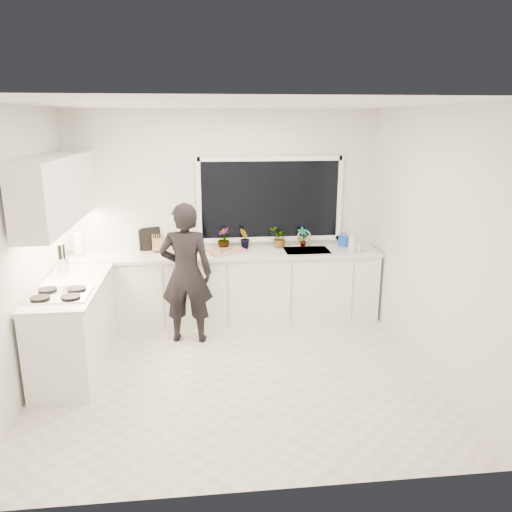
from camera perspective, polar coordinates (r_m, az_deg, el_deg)
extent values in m
cube|color=beige|center=(5.38, -2.43, -13.23)|extent=(4.00, 3.50, 0.02)
cube|color=white|center=(6.60, -3.62, 4.71)|extent=(4.00, 0.02, 2.70)
cube|color=white|center=(5.17, -25.45, 0.25)|extent=(0.02, 3.50, 2.70)
cube|color=white|center=(5.39, 19.23, 1.47)|extent=(0.02, 3.50, 2.70)
cube|color=white|center=(4.73, -2.81, 17.11)|extent=(4.00, 3.50, 0.02)
cube|color=black|center=(6.59, 1.62, 6.47)|extent=(1.80, 0.02, 1.00)
cube|color=white|center=(6.53, -3.35, -3.66)|extent=(3.92, 0.58, 0.88)
cube|color=white|center=(5.66, -20.00, -7.65)|extent=(0.58, 1.60, 0.88)
cube|color=silver|center=(6.39, -3.41, 0.21)|extent=(3.94, 0.62, 0.04)
cube|color=silver|center=(5.51, -20.44, -3.23)|extent=(0.62, 1.60, 0.04)
cube|color=white|center=(5.67, -21.68, 7.04)|extent=(0.34, 2.10, 0.70)
cube|color=silver|center=(6.54, 5.81, 0.24)|extent=(0.58, 0.42, 0.14)
cylinder|color=silver|center=(6.69, 5.50, 2.01)|extent=(0.03, 0.03, 0.22)
cube|color=black|center=(5.18, -21.59, -4.08)|extent=(0.56, 0.48, 0.03)
imported|color=black|center=(5.85, -7.98, -1.98)|extent=(0.65, 0.47, 1.67)
cube|color=silver|center=(6.36, -3.33, 0.47)|extent=(0.60, 0.52, 0.03)
cube|color=#BE3719|center=(6.36, -3.33, 0.62)|extent=(0.54, 0.47, 0.01)
cylinder|color=blue|center=(6.79, 9.97, 1.65)|extent=(0.16, 0.16, 0.13)
cylinder|color=white|center=(6.63, -19.66, 1.24)|extent=(0.13, 0.13, 0.26)
cube|color=#A06D4A|center=(6.52, -11.20, 1.43)|extent=(0.14, 0.11, 0.22)
cylinder|color=silver|center=(5.94, -21.20, -0.98)|extent=(0.15, 0.15, 0.16)
cube|color=black|center=(6.62, -12.29, 1.85)|extent=(0.22, 0.07, 0.28)
cube|color=black|center=(6.61, -11.86, 1.95)|extent=(0.24, 0.12, 0.30)
imported|color=#26662D|center=(6.51, -3.73, 2.00)|extent=(0.22, 0.22, 0.29)
imported|color=#26662D|center=(6.53, -1.27, 2.02)|extent=(0.14, 0.16, 0.28)
imported|color=#26662D|center=(6.58, 2.64, 2.06)|extent=(0.31, 0.30, 0.27)
imported|color=#26662D|center=(6.64, 5.38, 2.16)|extent=(0.17, 0.14, 0.28)
imported|color=#D8BF66|center=(6.49, 10.97, 1.65)|extent=(0.15, 0.15, 0.28)
imported|color=#D8BF66|center=(6.53, 11.65, 1.25)|extent=(0.12, 0.12, 0.18)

